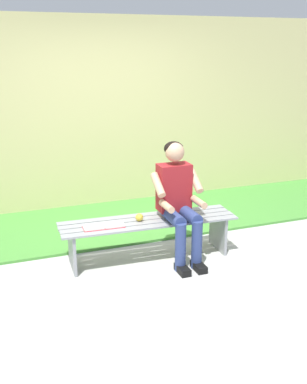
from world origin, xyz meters
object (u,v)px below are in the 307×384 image
apple (139,217)px  book_open (104,226)px  bench_near (149,229)px  person_seated (178,198)px

apple → book_open: size_ratio=0.19×
bench_near → apple: (0.10, -0.00, 0.14)m
apple → book_open: bearing=5.8°
bench_near → person_seated: bearing=161.2°
bench_near → person_seated: (-0.29, 0.10, 0.34)m
person_seated → book_open: person_seated is taller
person_seated → book_open: (0.78, -0.06, -0.23)m
book_open → person_seated: bearing=178.1°
person_seated → apple: person_seated is taller
bench_near → apple: 0.17m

